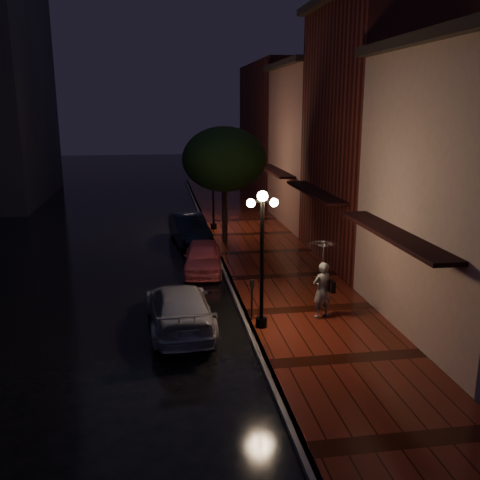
{
  "coord_description": "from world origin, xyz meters",
  "views": [
    {
      "loc": [
        -2.72,
        -20.33,
        6.88
      ],
      "look_at": [
        0.65,
        1.26,
        1.4
      ],
      "focal_mm": 40.0,
      "sensor_mm": 36.0,
      "label": 1
    }
  ],
  "objects_px": {
    "streetlamp_far": "(213,186)",
    "streetlamp_near": "(262,252)",
    "navy_car": "(189,228)",
    "silver_car": "(180,308)",
    "street_tree": "(224,161)",
    "woman_with_umbrella": "(323,267)",
    "pink_car": "(203,257)",
    "parking_meter": "(252,296)"
  },
  "relations": [
    {
      "from": "navy_car",
      "to": "pink_car",
      "type": "bearing_deg",
      "value": -94.97
    },
    {
      "from": "navy_car",
      "to": "parking_meter",
      "type": "distance_m",
      "value": 11.25
    },
    {
      "from": "street_tree",
      "to": "silver_car",
      "type": "distance_m",
      "value": 11.3
    },
    {
      "from": "street_tree",
      "to": "silver_car",
      "type": "xyz_separation_m",
      "value": [
        -2.77,
        -10.36,
        -3.55
      ]
    },
    {
      "from": "pink_car",
      "to": "parking_meter",
      "type": "height_order",
      "value": "parking_meter"
    },
    {
      "from": "streetlamp_far",
      "to": "woman_with_umbrella",
      "type": "height_order",
      "value": "streetlamp_far"
    },
    {
      "from": "streetlamp_far",
      "to": "navy_car",
      "type": "bearing_deg",
      "value": -123.75
    },
    {
      "from": "streetlamp_far",
      "to": "pink_car",
      "type": "relative_size",
      "value": 1.11
    },
    {
      "from": "street_tree",
      "to": "parking_meter",
      "type": "relative_size",
      "value": 4.24
    },
    {
      "from": "navy_car",
      "to": "silver_car",
      "type": "xyz_separation_m",
      "value": [
        -1.01,
        -11.12,
        -0.03
      ]
    },
    {
      "from": "streetlamp_near",
      "to": "streetlamp_far",
      "type": "xyz_separation_m",
      "value": [
        0.0,
        14.0,
        0.0
      ]
    },
    {
      "from": "streetlamp_far",
      "to": "navy_car",
      "type": "distance_m",
      "value": 3.29
    },
    {
      "from": "streetlamp_near",
      "to": "silver_car",
      "type": "xyz_separation_m",
      "value": [
        -2.51,
        0.63,
        -1.9
      ]
    },
    {
      "from": "street_tree",
      "to": "navy_car",
      "type": "bearing_deg",
      "value": 156.58
    },
    {
      "from": "streetlamp_far",
      "to": "parking_meter",
      "type": "xyz_separation_m",
      "value": [
        -0.2,
        -13.42,
        -1.62
      ]
    },
    {
      "from": "street_tree",
      "to": "streetlamp_far",
      "type": "bearing_deg",
      "value": 94.91
    },
    {
      "from": "silver_car",
      "to": "parking_meter",
      "type": "height_order",
      "value": "parking_meter"
    },
    {
      "from": "streetlamp_far",
      "to": "streetlamp_near",
      "type": "bearing_deg",
      "value": -90.0
    },
    {
      "from": "silver_car",
      "to": "woman_with_umbrella",
      "type": "height_order",
      "value": "woman_with_umbrella"
    },
    {
      "from": "streetlamp_near",
      "to": "pink_car",
      "type": "xyz_separation_m",
      "value": [
        -1.26,
        6.49,
        -1.94
      ]
    },
    {
      "from": "streetlamp_far",
      "to": "pink_car",
      "type": "xyz_separation_m",
      "value": [
        -1.26,
        -7.51,
        -1.94
      ]
    },
    {
      "from": "street_tree",
      "to": "pink_car",
      "type": "bearing_deg",
      "value": -108.62
    },
    {
      "from": "street_tree",
      "to": "pink_car",
      "type": "relative_size",
      "value": 1.49
    },
    {
      "from": "navy_car",
      "to": "woman_with_umbrella",
      "type": "distance_m",
      "value": 11.89
    },
    {
      "from": "streetlamp_far",
      "to": "silver_car",
      "type": "relative_size",
      "value": 0.9
    },
    {
      "from": "silver_car",
      "to": "woman_with_umbrella",
      "type": "bearing_deg",
      "value": 175.15
    },
    {
      "from": "streetlamp_near",
      "to": "navy_car",
      "type": "relative_size",
      "value": 0.97
    },
    {
      "from": "streetlamp_far",
      "to": "street_tree",
      "type": "bearing_deg",
      "value": -85.09
    },
    {
      "from": "street_tree",
      "to": "pink_car",
      "type": "distance_m",
      "value": 5.95
    },
    {
      "from": "pink_car",
      "to": "navy_car",
      "type": "bearing_deg",
      "value": 98.83
    },
    {
      "from": "silver_car",
      "to": "parking_meter",
      "type": "bearing_deg",
      "value": 175.7
    },
    {
      "from": "streetlamp_far",
      "to": "silver_car",
      "type": "height_order",
      "value": "streetlamp_far"
    },
    {
      "from": "street_tree",
      "to": "silver_car",
      "type": "bearing_deg",
      "value": -104.98
    },
    {
      "from": "parking_meter",
      "to": "woman_with_umbrella",
      "type": "bearing_deg",
      "value": -25.67
    },
    {
      "from": "street_tree",
      "to": "woman_with_umbrella",
      "type": "distance_m",
      "value": 10.93
    },
    {
      "from": "streetlamp_near",
      "to": "streetlamp_far",
      "type": "relative_size",
      "value": 1.0
    },
    {
      "from": "streetlamp_far",
      "to": "street_tree",
      "type": "height_order",
      "value": "street_tree"
    },
    {
      "from": "woman_with_umbrella",
      "to": "silver_car",
      "type": "bearing_deg",
      "value": -21.19
    },
    {
      "from": "woman_with_umbrella",
      "to": "parking_meter",
      "type": "bearing_deg",
      "value": -21.74
    },
    {
      "from": "streetlamp_near",
      "to": "woman_with_umbrella",
      "type": "xyz_separation_m",
      "value": [
        2.1,
        0.48,
        -0.72
      ]
    },
    {
      "from": "silver_car",
      "to": "navy_car",
      "type": "bearing_deg",
      "value": -98.23
    },
    {
      "from": "navy_car",
      "to": "silver_car",
      "type": "distance_m",
      "value": 11.17
    }
  ]
}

